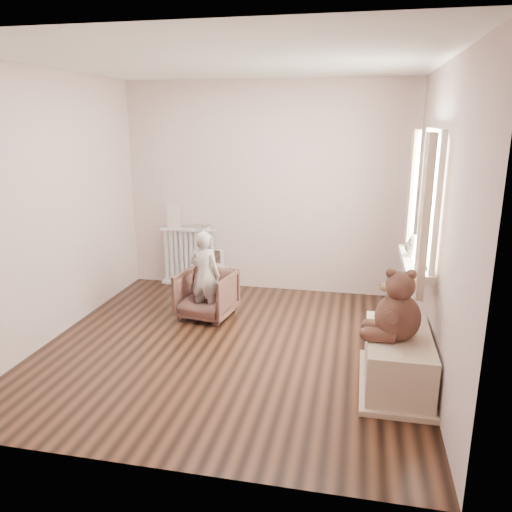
% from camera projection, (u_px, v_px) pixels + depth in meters
% --- Properties ---
extents(floor, '(3.60, 3.60, 0.01)m').
position_uv_depth(floor, '(231.00, 346.00, 4.85)').
color(floor, black).
rests_on(floor, ground).
extents(ceiling, '(3.60, 3.60, 0.01)m').
position_uv_depth(ceiling, '(227.00, 61.00, 4.16)').
color(ceiling, white).
rests_on(ceiling, ground).
extents(back_wall, '(3.60, 0.02, 2.60)m').
position_uv_depth(back_wall, '(267.00, 189.00, 6.20)').
color(back_wall, beige).
rests_on(back_wall, ground).
extents(front_wall, '(3.60, 0.02, 2.60)m').
position_uv_depth(front_wall, '(148.00, 272.00, 2.80)').
color(front_wall, beige).
rests_on(front_wall, ground).
extents(left_wall, '(0.02, 3.60, 2.60)m').
position_uv_depth(left_wall, '(51.00, 208.00, 4.86)').
color(left_wall, beige).
rests_on(left_wall, ground).
extents(right_wall, '(0.02, 3.60, 2.60)m').
position_uv_depth(right_wall, '(439.00, 223.00, 4.15)').
color(right_wall, beige).
rests_on(right_wall, ground).
extents(window, '(0.03, 0.90, 1.10)m').
position_uv_depth(window, '(431.00, 199.00, 4.40)').
color(window, white).
rests_on(window, right_wall).
extents(window_sill, '(0.22, 1.10, 0.06)m').
position_uv_depth(window_sill, '(415.00, 262.00, 4.57)').
color(window_sill, silver).
rests_on(window_sill, right_wall).
extents(curtain_left, '(0.06, 0.26, 1.30)m').
position_uv_depth(curtain_left, '(425.00, 218.00, 3.90)').
color(curtain_left, beige).
rests_on(curtain_left, right_wall).
extents(curtain_right, '(0.06, 0.26, 1.30)m').
position_uv_depth(curtain_right, '(412.00, 196.00, 4.97)').
color(curtain_right, beige).
rests_on(curtain_right, right_wall).
extents(radiator, '(0.73, 0.14, 0.77)m').
position_uv_depth(radiator, '(189.00, 257.00, 6.53)').
color(radiator, silver).
rests_on(radiator, floor).
extents(paper_doll, '(0.18, 0.02, 0.30)m').
position_uv_depth(paper_doll, '(174.00, 216.00, 6.42)').
color(paper_doll, beige).
rests_on(paper_doll, radiator).
extents(tin_a, '(0.10, 0.10, 0.06)m').
position_uv_depth(tin_a, '(199.00, 227.00, 6.39)').
color(tin_a, '#A59E8C').
rests_on(tin_a, radiator).
extents(tin_b, '(0.10, 0.10, 0.05)m').
position_uv_depth(tin_b, '(207.00, 227.00, 6.37)').
color(tin_b, '#A59E8C').
rests_on(tin_b, radiator).
extents(toy_vanity, '(0.32, 0.23, 0.50)m').
position_uv_depth(toy_vanity, '(215.00, 268.00, 6.46)').
color(toy_vanity, silver).
rests_on(toy_vanity, floor).
extents(armchair, '(0.65, 0.66, 0.53)m').
position_uv_depth(armchair, '(207.00, 295.00, 5.50)').
color(armchair, '#50312A').
rests_on(armchair, floor).
extents(child, '(0.39, 0.28, 0.97)m').
position_uv_depth(child, '(205.00, 275.00, 5.39)').
color(child, beige).
rests_on(child, armchair).
extents(toy_bench, '(0.51, 0.96, 0.45)m').
position_uv_depth(toy_bench, '(397.00, 364.00, 4.08)').
color(toy_bench, beige).
rests_on(toy_bench, floor).
extents(teddy_bear, '(0.48, 0.38, 0.57)m').
position_uv_depth(teddy_bear, '(398.00, 313.00, 3.90)').
color(teddy_bear, '#3C221A').
rests_on(teddy_bear, toy_bench).
extents(plush_cat, '(0.24, 0.30, 0.22)m').
position_uv_depth(plush_cat, '(414.00, 245.00, 4.64)').
color(plush_cat, slate).
rests_on(plush_cat, window_sill).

